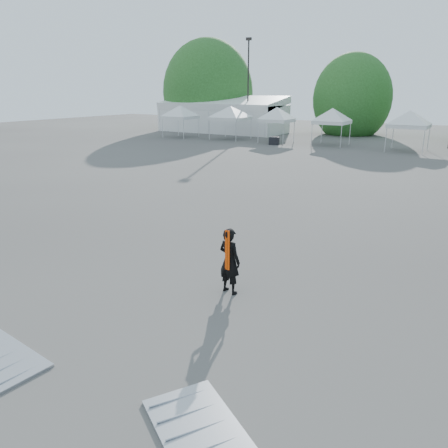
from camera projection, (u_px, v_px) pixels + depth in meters
The scene contains 13 objects.
ground at pixel (235, 257), 13.40m from camera, with size 120.00×120.00×0.00m, color #474442.
marquee at pixel (222, 115), 52.31m from camera, with size 15.00×6.25×4.23m.
light_pole_west at pixel (248, 81), 48.39m from camera, with size 0.60×0.25×10.30m.
tree_far_w at pixel (208, 93), 55.99m from camera, with size 4.80×4.80×7.30m.
tree_mid_w at pixel (352, 99), 48.84m from camera, with size 4.16×4.16×6.33m.
tent_a at pixel (180, 108), 45.99m from camera, with size 4.19×4.19×3.88m.
tent_b at pixel (230, 109), 44.30m from camera, with size 4.72×4.72×3.88m.
tent_c at pixel (277, 110), 41.46m from camera, with size 3.96×3.96×3.88m.
tent_d at pixel (333, 111), 39.27m from camera, with size 4.09×4.09×3.88m.
tent_e at pixel (410, 114), 35.35m from camera, with size 4.33×4.33×3.88m.
man at pixel (230, 261), 10.85m from camera, with size 0.69×0.52×1.71m.
barrier_mid at pixel (205, 439), 6.39m from camera, with size 2.65×2.26×0.08m.
crate_west at pixel (274, 141), 40.52m from camera, with size 0.89×0.69×0.69m, color black.
Camera 1 is at (6.24, -10.84, 4.93)m, focal length 35.00 mm.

